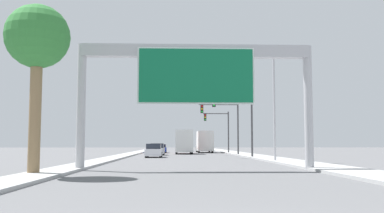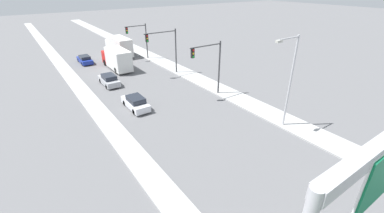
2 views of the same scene
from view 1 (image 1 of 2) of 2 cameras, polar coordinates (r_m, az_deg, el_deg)
name	(u,v)px [view 1 (image 1 of 2)]	position (r m, az deg, el deg)	size (l,w,h in m)	color
sidewalk_right	(233,153)	(66.69, 5.55, -6.13)	(3.00, 120.00, 0.15)	#A9A9A9
median_strip_left	(136,153)	(66.38, -7.47, -6.12)	(2.00, 120.00, 0.15)	#A9A9A9
sign_gantry	(196,74)	(24.31, 0.52, 4.38)	(13.39, 0.73, 7.11)	#B2B2B7
car_mid_center	(161,149)	(67.73, -4.16, -5.64)	(1.73, 4.39, 1.36)	navy
car_far_left	(157,150)	(55.12, -4.63, -5.75)	(1.77, 4.35, 1.49)	#A5A8AD
car_far_center	(154,151)	(46.26, -5.11, -5.92)	(1.72, 4.34, 1.46)	silver
truck_box_primary	(204,142)	(69.73, 1.68, -4.73)	(2.43, 8.90, 3.43)	white
truck_box_secondary	(184,142)	(61.28, -1.09, -4.75)	(2.41, 8.04, 3.35)	red
traffic_light_near_intersection	(239,115)	(44.66, 6.30, -1.09)	(4.39, 0.32, 6.67)	#3D3D3F
traffic_light_mid_block	(226,119)	(54.53, 4.51, -1.69)	(5.09, 0.32, 6.73)	#3D3D3F
traffic_light_far_intersection	(220,125)	(64.48, 3.81, -2.53)	(3.91, 0.32, 6.27)	#3D3D3F
palm_tree_foreground	(37,41)	(21.83, -19.91, 8.24)	(3.05, 3.05, 8.10)	#8C704C
street_lamp_right	(270,97)	(35.30, 10.31, 1.26)	(2.93, 0.28, 8.86)	#B2B2B7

